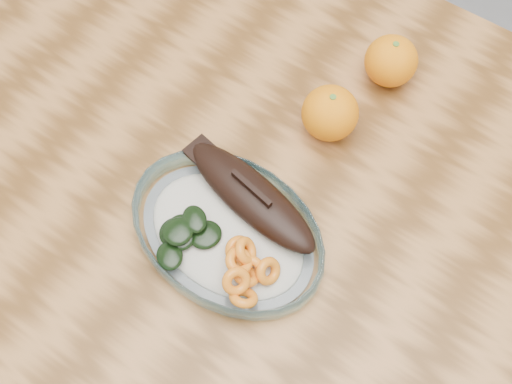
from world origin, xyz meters
TOP-DOWN VIEW (x-y plane):
  - ground at (0.00, 0.00)m, footprint 3.00×3.00m
  - dining_table at (0.00, 0.00)m, footprint 1.20×0.80m
  - plated_meal at (-0.06, -0.08)m, footprint 0.47×0.47m
  - orange_left at (-0.01, 0.23)m, footprint 0.07×0.07m
  - orange_right at (-0.04, 0.12)m, footprint 0.07×0.07m

SIDE VIEW (x-z plane):
  - ground at x=0.00m, z-range 0.00..0.00m
  - dining_table at x=0.00m, z-range 0.28..1.03m
  - plated_meal at x=-0.06m, z-range 0.73..0.81m
  - orange_left at x=-0.01m, z-range 0.75..0.82m
  - orange_right at x=-0.04m, z-range 0.75..0.82m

